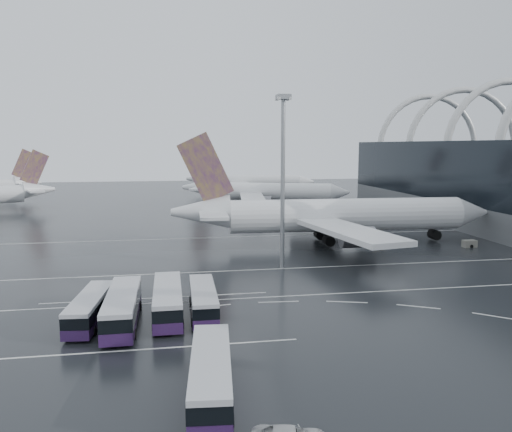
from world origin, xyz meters
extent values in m
plane|color=black|center=(0.00, 0.00, 0.00)|extent=(420.00, 420.00, 0.00)
torus|color=silver|center=(58.00, 47.00, 18.00)|extent=(33.80, 1.80, 33.80)
torus|color=silver|center=(58.00, 66.00, 18.00)|extent=(33.80, 1.80, 33.80)
torus|color=silver|center=(58.00, 85.00, 18.00)|extent=(33.80, 1.80, 33.80)
cube|color=white|center=(0.00, -2.00, 0.01)|extent=(120.00, 0.25, 0.01)
cube|color=white|center=(0.00, 12.00, 0.01)|extent=(120.00, 0.25, 0.01)
cube|color=white|center=(0.00, 40.00, 0.01)|extent=(120.00, 0.25, 0.01)
cube|color=white|center=(-24.00, -16.00, 0.01)|extent=(28.00, 0.25, 0.01)
cube|color=white|center=(-24.00, 0.00, 0.01)|extent=(28.00, 0.25, 0.01)
cylinder|color=white|center=(11.67, 30.13, 5.57)|extent=(45.80, 7.86, 6.33)
cone|color=white|center=(37.74, 29.25, 5.57)|extent=(6.76, 6.55, 6.33)
cone|color=white|center=(-16.58, 31.07, 6.66)|extent=(11.13, 6.70, 6.33)
cube|color=#471868|center=(-15.49, 31.04, 14.74)|extent=(10.54, 1.01, 13.43)
cube|color=white|center=(-14.40, 31.00, 6.66)|extent=(5.57, 19.81, 0.55)
cube|color=white|center=(6.85, 16.63, 4.91)|extent=(12.31, 28.22, 0.87)
cube|color=white|center=(7.76, 43.92, 4.91)|extent=(13.99, 28.34, 0.87)
cylinder|color=slate|center=(10.25, 20.34, 2.95)|extent=(6.13, 3.91, 3.71)
cylinder|color=slate|center=(10.91, 39.99, 2.95)|extent=(6.13, 3.91, 3.71)
cube|color=black|center=(7.30, 30.27, 1.20)|extent=(13.33, 7.43, 2.40)
cylinder|color=white|center=(8.41, 89.88, 4.75)|extent=(37.30, 17.20, 5.40)
cone|color=white|center=(28.83, 82.93, 4.75)|extent=(7.03, 6.91, 5.40)
cone|color=white|center=(-13.78, 97.42, 5.68)|extent=(10.56, 8.11, 5.40)
cube|color=#471868|center=(-12.90, 97.12, 12.57)|extent=(8.68, 3.42, 11.45)
cube|color=white|center=(-12.02, 96.82, 5.68)|extent=(9.37, 17.22, 0.47)
cube|color=white|center=(1.13, 80.05, 4.19)|extent=(9.22, 23.89, 0.75)
cube|color=white|center=(8.63, 102.10, 4.19)|extent=(17.52, 23.34, 0.75)
cylinder|color=slate|center=(4.83, 82.24, 2.51)|extent=(5.87, 4.65, 3.17)
cylinder|color=slate|center=(10.23, 98.11, 2.51)|extent=(5.87, 4.65, 3.17)
cube|color=black|center=(4.88, 91.08, 1.02)|extent=(12.50, 9.24, 2.05)
cylinder|color=white|center=(10.67, 133.42, 4.74)|extent=(36.27, 14.96, 5.39)
cone|color=white|center=(30.76, 127.78, 4.74)|extent=(6.83, 6.70, 5.39)
cone|color=white|center=(-11.21, 139.56, 5.67)|extent=(10.41, 7.70, 5.39)
cube|color=#471868|center=(-10.31, 139.30, 12.55)|extent=(8.78, 2.96, 11.43)
cube|color=white|center=(-9.42, 139.05, 5.67)|extent=(8.55, 17.25, 0.46)
cube|color=white|center=(3.95, 123.23, 4.18)|extent=(7.98, 23.61, 0.74)
cube|color=white|center=(10.23, 145.61, 4.18)|extent=(16.56, 23.61, 0.74)
cylinder|color=slate|center=(7.52, 125.61, 2.51)|extent=(5.78, 4.43, 3.16)
cylinder|color=slate|center=(12.04, 141.73, 2.51)|extent=(5.78, 4.43, 3.16)
cube|color=black|center=(7.09, 134.42, 1.02)|extent=(12.35, 8.74, 2.05)
cone|color=white|center=(-61.69, 99.13, 5.53)|extent=(10.41, 8.46, 5.26)
cube|color=#471868|center=(-62.52, 98.77, 12.23)|extent=(8.21, 4.02, 11.14)
cube|color=white|center=(-63.35, 98.40, 5.53)|extent=(10.30, 16.57, 0.45)
cone|color=white|center=(-72.69, 128.70, 5.53)|extent=(10.46, 8.76, 5.26)
cube|color=#471868|center=(-73.50, 128.30, 12.23)|extent=(8.05, 4.40, 11.14)
cube|color=white|center=(-74.31, 127.89, 5.53)|extent=(10.96, 16.41, 0.45)
cube|color=#2E133D|center=(-30.75, -7.68, 0.85)|extent=(3.86, 12.43, 1.03)
cube|color=black|center=(-30.75, -7.68, 1.97)|extent=(3.89, 12.19, 1.22)
cube|color=#B9BABE|center=(-30.75, -7.68, 2.80)|extent=(3.86, 12.43, 0.42)
cylinder|color=black|center=(-29.81, -11.70, 0.47)|extent=(0.42, 0.97, 0.94)
cylinder|color=black|center=(-32.42, -11.45, 0.47)|extent=(0.42, 0.97, 0.94)
cylinder|color=black|center=(-29.08, -3.91, 0.47)|extent=(0.42, 0.97, 0.94)
cylinder|color=black|center=(-31.68, -3.66, 0.47)|extent=(0.42, 0.97, 0.94)
cube|color=#2E133D|center=(-27.27, -8.84, 0.97)|extent=(3.13, 14.01, 1.19)
cube|color=black|center=(-27.27, -8.84, 2.26)|extent=(3.19, 13.73, 1.40)
cube|color=#B9BABE|center=(-27.27, -8.84, 3.21)|extent=(3.13, 14.01, 0.48)
cylinder|color=black|center=(-25.77, -13.32, 0.54)|extent=(0.38, 1.08, 1.08)
cylinder|color=black|center=(-28.77, -13.32, 0.54)|extent=(0.38, 1.08, 1.08)
cylinder|color=black|center=(-25.77, -4.36, 0.54)|extent=(0.38, 1.08, 1.08)
cylinder|color=black|center=(-28.77, -4.36, 0.54)|extent=(0.38, 1.08, 1.08)
cube|color=#2E133D|center=(-22.52, -6.92, 0.94)|extent=(3.10, 13.61, 1.15)
cube|color=black|center=(-22.52, -6.92, 2.20)|extent=(3.16, 13.34, 1.36)
cube|color=#B9BABE|center=(-22.52, -6.92, 3.11)|extent=(3.10, 13.61, 0.47)
cylinder|color=black|center=(-21.05, -11.26, 0.52)|extent=(0.37, 1.05, 1.05)
cylinder|color=black|center=(-23.96, -11.27, 0.52)|extent=(0.37, 1.05, 1.05)
cylinder|color=black|center=(-21.09, -2.56, 0.52)|extent=(0.37, 1.05, 1.05)
cylinder|color=black|center=(-24.00, -2.57, 0.52)|extent=(0.37, 1.05, 1.05)
cube|color=#2E133D|center=(-18.56, -6.89, 0.85)|extent=(2.91, 12.34, 1.04)
cube|color=black|center=(-18.56, -6.89, 1.99)|extent=(2.96, 12.10, 1.23)
cube|color=#B9BABE|center=(-18.56, -6.89, 2.82)|extent=(2.91, 12.34, 0.43)
cylinder|color=black|center=(-17.29, -10.85, 0.47)|extent=(0.34, 0.95, 0.95)
cylinder|color=black|center=(-19.93, -10.81, 0.47)|extent=(0.34, 0.95, 0.95)
cylinder|color=black|center=(-17.19, -2.97, 0.47)|extent=(0.34, 0.95, 0.95)
cylinder|color=black|center=(-19.82, -2.94, 0.47)|extent=(0.34, 0.95, 0.95)
cube|color=#2E133D|center=(-19.21, -25.92, 0.92)|extent=(4.13, 13.50, 1.12)
cube|color=black|center=(-19.21, -25.92, 2.15)|extent=(4.17, 13.24, 1.33)
cube|color=#B9BABE|center=(-19.21, -25.92, 3.04)|extent=(4.13, 13.50, 0.46)
cylinder|color=black|center=(-18.17, -30.28, 0.51)|extent=(0.45, 1.05, 1.02)
cylinder|color=black|center=(-21.00, -30.03, 0.51)|extent=(0.45, 1.05, 1.02)
cylinder|color=black|center=(-17.41, -21.81, 0.51)|extent=(0.45, 1.05, 1.02)
cylinder|color=black|center=(-20.25, -21.56, 0.51)|extent=(0.45, 1.05, 1.02)
cylinder|color=gray|center=(-5.08, 12.35, 12.92)|extent=(0.65, 0.65, 25.84)
cube|color=gray|center=(-5.08, 12.35, 26.11)|extent=(2.03, 2.03, 0.74)
cube|color=silver|center=(-5.08, 12.35, 25.84)|extent=(1.85, 1.85, 0.37)
cube|color=slate|center=(20.44, 30.72, 0.59)|extent=(2.16, 1.28, 1.18)
cube|color=slate|center=(33.20, 22.19, 0.67)|extent=(2.46, 1.46, 1.34)
cube|color=orange|center=(19.07, 30.59, 0.55)|extent=(2.01, 1.19, 1.10)
camera|label=1|loc=(-21.83, -61.69, 19.02)|focal=35.00mm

